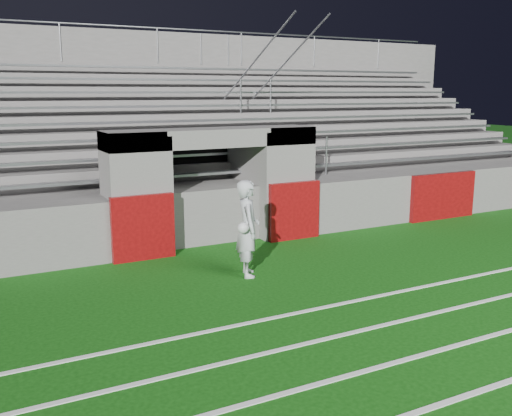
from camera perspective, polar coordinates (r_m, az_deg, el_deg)
ground at (r=10.12m, az=3.76°, el=-8.04°), size 90.00×90.00×0.00m
stadium_structure at (r=16.96m, az=-10.36°, el=4.94°), size 26.00×8.48×5.42m
goalkeeper_with_ball at (r=10.56m, az=-0.83°, el=-2.05°), size 0.62×0.76×1.81m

